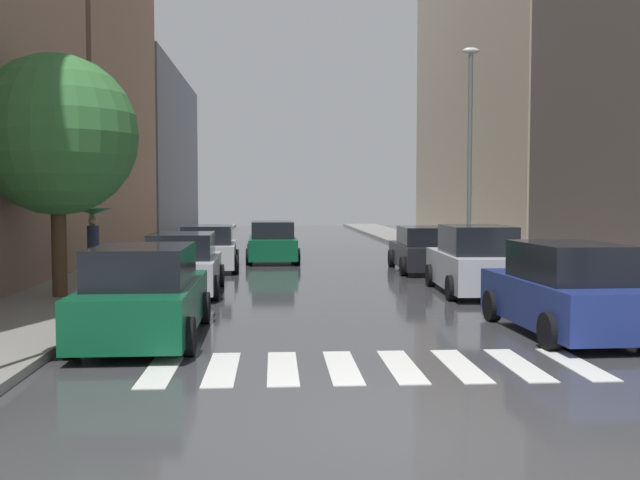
# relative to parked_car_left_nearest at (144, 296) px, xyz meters

# --- Properties ---
(ground_plane) EXTENTS (28.00, 72.00, 0.04)m
(ground_plane) POSITION_rel_parked_car_left_nearest_xyz_m (3.81, 18.59, -0.81)
(ground_plane) COLOR #39393C
(sidewalk_left) EXTENTS (3.00, 72.00, 0.15)m
(sidewalk_left) POSITION_rel_parked_car_left_nearest_xyz_m (-2.69, 18.59, -0.72)
(sidewalk_left) COLOR gray
(sidewalk_left) RESTS_ON ground
(sidewalk_right) EXTENTS (3.00, 72.00, 0.15)m
(sidewalk_right) POSITION_rel_parked_car_left_nearest_xyz_m (10.31, 18.59, -0.72)
(sidewalk_right) COLOR gray
(sidewalk_right) RESTS_ON ground
(crosswalk_stripes) EXTENTS (6.75, 2.20, 0.01)m
(crosswalk_stripes) POSITION_rel_parked_car_left_nearest_xyz_m (3.81, -2.42, -0.79)
(crosswalk_stripes) COLOR silver
(crosswalk_stripes) RESTS_ON ground
(building_left_mid) EXTENTS (6.00, 14.09, 15.77)m
(building_left_mid) POSITION_rel_parked_car_left_nearest_xyz_m (-7.19, 20.73, 7.09)
(building_left_mid) COLOR #8C6B56
(building_left_mid) RESTS_ON ground
(building_left_far) EXTENTS (6.00, 21.43, 11.33)m
(building_left_far) POSITION_rel_parked_car_left_nearest_xyz_m (-7.19, 39.19, 4.87)
(building_left_far) COLOR slate
(building_left_far) RESTS_ON ground
(building_right_mid) EXTENTS (6.00, 21.32, 23.74)m
(building_right_mid) POSITION_rel_parked_car_left_nearest_xyz_m (14.81, 24.19, 11.08)
(building_right_mid) COLOR #B2A38C
(building_right_mid) RESTS_ON ground
(parked_car_left_nearest) EXTENTS (2.11, 4.70, 1.70)m
(parked_car_left_nearest) POSITION_rel_parked_car_left_nearest_xyz_m (0.00, 0.00, 0.00)
(parked_car_left_nearest) COLOR #0C4C2D
(parked_car_left_nearest) RESTS_ON ground
(parked_car_left_second) EXTENTS (2.13, 4.44, 1.62)m
(parked_car_left_second) POSITION_rel_parked_car_left_nearest_xyz_m (-0.09, 6.32, -0.03)
(parked_car_left_second) COLOR #B2B7BF
(parked_car_left_second) RESTS_ON ground
(parked_car_left_third) EXTENTS (2.26, 4.26, 1.59)m
(parked_car_left_third) POSITION_rel_parked_car_left_nearest_xyz_m (0.00, 12.61, -0.05)
(parked_car_left_third) COLOR #B2B7BF
(parked_car_left_third) RESTS_ON ground
(parked_car_right_nearest) EXTENTS (2.10, 4.49, 1.72)m
(parked_car_right_nearest) POSITION_rel_parked_car_left_nearest_xyz_m (7.78, 0.03, 0.01)
(parked_car_right_nearest) COLOR navy
(parked_car_right_nearest) RESTS_ON ground
(parked_car_right_second) EXTENTS (2.19, 4.56, 1.82)m
(parked_car_right_second) POSITION_rel_parked_car_left_nearest_xyz_m (7.71, 5.90, 0.05)
(parked_car_right_second) COLOR #B2B7BF
(parked_car_right_second) RESTS_ON ground
(parked_car_right_third) EXTENTS (2.16, 4.78, 1.56)m
(parked_car_right_third) POSITION_rel_parked_car_left_nearest_xyz_m (7.55, 11.81, -0.06)
(parked_car_right_third) COLOR black
(parked_car_right_third) RESTS_ON ground
(car_midroad) EXTENTS (2.13, 4.53, 1.63)m
(car_midroad) POSITION_rel_parked_car_left_nearest_xyz_m (2.27, 15.94, -0.03)
(car_midroad) COLOR #0C4C2D
(car_midroad) RESTS_ON ground
(pedestrian_near_tree) EXTENTS (1.19, 1.19, 2.09)m
(pedestrian_near_tree) POSITION_rel_parked_car_left_nearest_xyz_m (-3.17, 9.31, 0.96)
(pedestrian_near_tree) COLOR navy
(pedestrian_near_tree) RESTS_ON sidewalk_left
(street_tree_left) EXTENTS (3.90, 3.90, 5.88)m
(street_tree_left) POSITION_rel_parked_car_left_nearest_xyz_m (-2.91, 4.88, 3.27)
(street_tree_left) COLOR #513823
(street_tree_left) RESTS_ON sidewalk_left
(lamp_post_right) EXTENTS (0.60, 0.28, 7.76)m
(lamp_post_right) POSITION_rel_parked_car_left_nearest_xyz_m (9.36, 12.62, 3.78)
(lamp_post_right) COLOR #595B60
(lamp_post_right) RESTS_ON sidewalk_right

